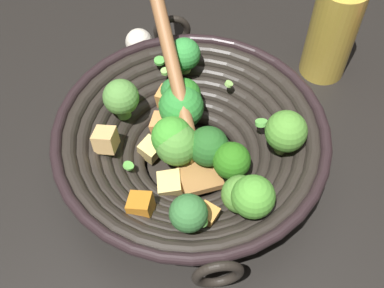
{
  "coord_description": "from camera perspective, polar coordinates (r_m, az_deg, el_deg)",
  "views": [
    {
      "loc": [
        -0.07,
        0.35,
        0.56
      ],
      "look_at": [
        0.0,
        -0.01,
        0.03
      ],
      "focal_mm": 46.16,
      "sensor_mm": 36.0,
      "label": 1
    }
  ],
  "objects": [
    {
      "name": "ground_plane",
      "position": [
        0.66,
        -0.11,
        -2.49
      ],
      "size": [
        4.0,
        4.0,
        0.0
      ],
      "primitive_type": "plane",
      "color": "black"
    },
    {
      "name": "wok",
      "position": [
        0.62,
        -0.07,
        0.35
      ],
      "size": [
        0.34,
        0.4,
        0.21
      ],
      "color": "black",
      "rests_on": "ground"
    },
    {
      "name": "cooking_oil_bottle",
      "position": [
        0.74,
        16.02,
        12.76
      ],
      "size": [
        0.07,
        0.07,
        0.2
      ],
      "color": "gold",
      "rests_on": "ground"
    },
    {
      "name": "garlic_bulb",
      "position": [
        0.79,
        -6.15,
        11.63
      ],
      "size": [
        0.04,
        0.04,
        0.04
      ],
      "primitive_type": "sphere",
      "color": "silver",
      "rests_on": "ground"
    }
  ]
}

